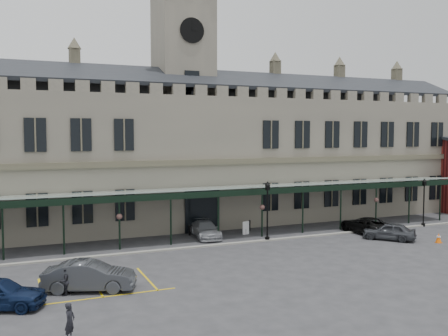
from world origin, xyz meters
name	(u,v)px	position (x,y,z in m)	size (l,w,h in m)	color
ground	(258,261)	(0.00, 0.00, 0.00)	(140.00, 140.00, 0.00)	#2F2F32
station_building	(184,157)	(0.00, 15.91, 6.47)	(60.00, 10.36, 17.30)	#696357
clock_tower	(183,87)	(0.00, 16.00, 13.11)	(5.60, 5.60, 24.80)	#696357
canopy	(217,211)	(0.00, 7.46, 2.40)	(50.00, 4.10, 4.30)	#8C9E93
kerb	(226,244)	(0.00, 5.50, 0.06)	(60.00, 0.40, 0.12)	gray
parking_markings	(41,294)	(-14.00, -1.50, 0.00)	(16.00, 6.00, 0.01)	gold
tree_behind_mid	(223,99)	(8.00, 25.00, 12.81)	(6.00, 6.00, 16.00)	#332314
tree_behind_right	(336,102)	(24.00, 25.00, 12.81)	(6.00, 6.00, 16.00)	#332314
lamp_post_mid	(267,206)	(3.62, 5.54, 2.88)	(0.46, 0.46, 4.86)	black
lamp_post_right	(424,198)	(20.08, 5.42, 2.68)	(0.43, 0.43, 4.53)	black
traffic_cone	(439,238)	(15.88, -0.43, 0.37)	(0.48, 0.48, 0.76)	#FF6208
sign_board	(246,228)	(3.12, 8.53, 0.55)	(0.66, 0.17, 1.13)	black
bollard_left	(189,230)	(-1.49, 10.06, 0.44)	(0.16, 0.16, 0.89)	black
bollard_right	(250,226)	(4.09, 9.79, 0.49)	(0.17, 0.17, 0.97)	black
car_left_b	(89,276)	(-11.50, -1.96, 0.83)	(1.75, 5.02, 1.65)	#3A3C41
car_taxi	(205,229)	(-0.54, 8.72, 0.68)	(1.91, 4.69, 1.36)	#A7A9AF
car_van	(366,225)	(13.00, 4.93, 0.71)	(2.36, 5.13, 1.43)	black
car_right_a	(389,231)	(13.00, 1.99, 0.71)	(1.67, 4.15, 1.41)	#3A3C41
person_a	(70,321)	(-13.20, -8.42, 0.80)	(0.58, 0.38, 1.59)	black
person_b	(65,281)	(-12.83, -2.26, 0.78)	(0.76, 0.59, 1.56)	black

